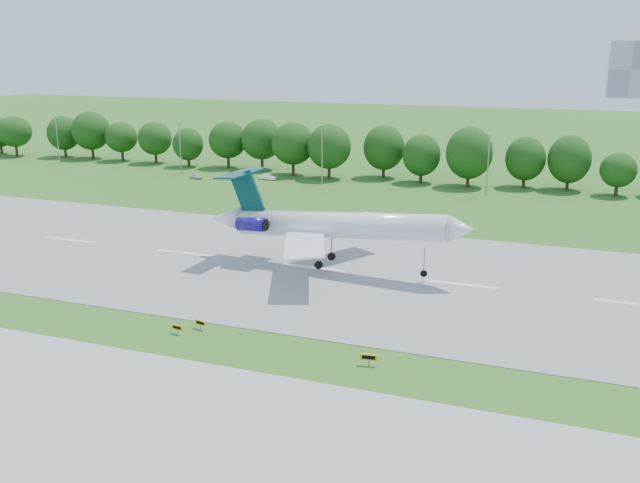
{
  "coord_description": "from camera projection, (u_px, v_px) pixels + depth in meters",
  "views": [
    {
      "loc": [
        33.21,
        -60.28,
        28.84
      ],
      "look_at": [
        3.67,
        18.0,
        5.87
      ],
      "focal_mm": 40.0,
      "sensor_mm": 36.0,
      "label": 1
    }
  ],
  "objects": [
    {
      "name": "service_vehicle_b",
      "position": [
        196.0,
        177.0,
        160.22
      ],
      "size": [
        3.26,
        1.6,
        1.07
      ],
      "primitive_type": "imported",
      "rotation": [
        0.0,
        0.0,
        1.46
      ],
      "color": "silver",
      "rests_on": "ground"
    },
    {
      "name": "taxi_sign_right",
      "position": [
        369.0,
        357.0,
        66.31
      ],
      "size": [
        1.69,
        0.43,
        1.18
      ],
      "rotation": [
        0.0,
        0.0,
        0.14
      ],
      "color": "gray",
      "rests_on": "ground"
    },
    {
      "name": "taxiway",
      "position": [
        119.0,
        418.0,
        57.07
      ],
      "size": [
        400.0,
        23.0,
        0.08
      ],
      "primitive_type": "cube",
      "color": "#ADADA8",
      "rests_on": "ground"
    },
    {
      "name": "airliner",
      "position": [
        326.0,
        224.0,
        93.69
      ],
      "size": [
        37.25,
        27.02,
        12.02
      ],
      "rotation": [
        0.0,
        -0.07,
        -0.06
      ],
      "color": "white",
      "rests_on": "ground"
    },
    {
      "name": "tree_line",
      "position": [
        424.0,
        154.0,
        154.69
      ],
      "size": [
        288.4,
        8.4,
        10.4
      ],
      "color": "#382314",
      "rests_on": "ground"
    },
    {
      "name": "taxi_sign_left",
      "position": [
        177.0,
        327.0,
        73.71
      ],
      "size": [
        1.43,
        0.4,
        1.0
      ],
      "rotation": [
        0.0,
        0.0,
        -0.17
      ],
      "color": "gray",
      "rests_on": "ground"
    },
    {
      "name": "service_vehicle_a",
      "position": [
        268.0,
        177.0,
        159.34
      ],
      "size": [
        4.16,
        1.83,
        1.33
      ],
      "primitive_type": "imported",
      "rotation": [
        0.0,
        0.0,
        1.46
      ],
      "color": "white",
      "rests_on": "ground"
    },
    {
      "name": "taxi_sign_centre",
      "position": [
        200.0,
        323.0,
        74.95
      ],
      "size": [
        1.44,
        0.47,
        1.01
      ],
      "rotation": [
        0.0,
        0.0,
        -0.22
      ],
      "color": "gray",
      "rests_on": "ground"
    },
    {
      "name": "light_poles",
      "position": [
        402.0,
        160.0,
        146.48
      ],
      "size": [
        175.9,
        0.25,
        12.19
      ],
      "color": "gray",
      "rests_on": "ground"
    },
    {
      "name": "runway",
      "position": [
        313.0,
        268.0,
        95.87
      ],
      "size": [
        400.0,
        45.0,
        0.08
      ],
      "primitive_type": "cube",
      "color": "gray",
      "rests_on": "ground"
    },
    {
      "name": "ground",
      "position": [
        225.0,
        336.0,
        73.32
      ],
      "size": [
        600.0,
        600.0,
        0.0
      ],
      "primitive_type": "plane",
      "color": "#275F19",
      "rests_on": "ground"
    }
  ]
}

